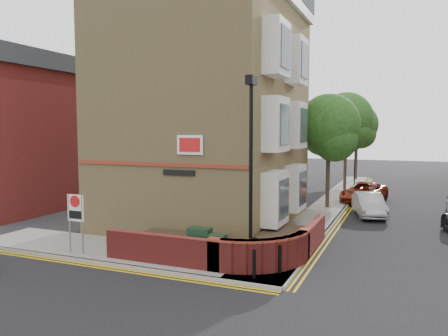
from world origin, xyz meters
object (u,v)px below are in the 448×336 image
at_px(lamppost, 251,172).
at_px(utility_cabinet_large, 200,245).
at_px(zone_sign, 76,213).
at_px(silver_car_near, 369,205).

relative_size(lamppost, utility_cabinet_large, 5.25).
bearing_deg(lamppost, zone_sign, -173.93).
relative_size(lamppost, silver_car_near, 1.65).
bearing_deg(zone_sign, lamppost, 6.07).
bearing_deg(utility_cabinet_large, zone_sign, -170.31).
height_order(utility_cabinet_large, zone_sign, zone_sign).
distance_m(lamppost, utility_cabinet_large, 3.24).
xyz_separation_m(lamppost, utility_cabinet_large, (-1.90, 0.10, -2.62)).
height_order(lamppost, silver_car_near, lamppost).
bearing_deg(silver_car_near, lamppost, -118.76).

